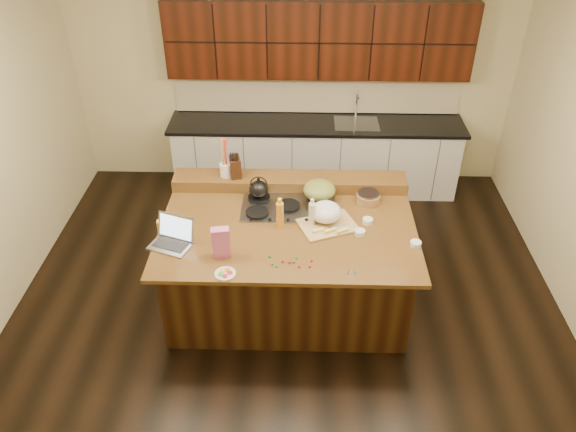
{
  "coord_description": "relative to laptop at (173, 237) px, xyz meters",
  "views": [
    {
      "loc": [
        0.12,
        -4.25,
        4.02
      ],
      "look_at": [
        0.0,
        0.05,
        1.0
      ],
      "focal_mm": 35.0,
      "sensor_mm": 36.0,
      "label": 1
    }
  ],
  "objects": [
    {
      "name": "gumdrop_8",
      "position": [
        1.24,
        -0.23,
        -0.06
      ],
      "size": [
        0.02,
        0.02,
        0.02
      ],
      "primitive_type": "ellipsoid",
      "color": "red",
      "rests_on": "island"
    },
    {
      "name": "gumdrop_6",
      "position": [
        0.99,
        -0.25,
        -0.06
      ],
      "size": [
        0.02,
        0.02,
        0.02
      ],
      "primitive_type": "ellipsoid",
      "color": "red",
      "rests_on": "island"
    },
    {
      "name": "island",
      "position": [
        1.02,
        0.29,
        -0.52
      ],
      "size": [
        2.4,
        1.6,
        0.92
      ],
      "color": "black",
      "rests_on": "ground"
    },
    {
      "name": "back_ledge",
      "position": [
        1.02,
        0.99,
        -0.01
      ],
      "size": [
        2.4,
        0.3,
        0.12
      ],
      "primitive_type": "cube",
      "color": "black",
      "rests_on": "island"
    },
    {
      "name": "gumdrop_0",
      "position": [
        1.05,
        -0.26,
        -0.06
      ],
      "size": [
        0.02,
        0.02,
        0.02
      ],
      "primitive_type": "ellipsoid",
      "color": "red",
      "rests_on": "island"
    },
    {
      "name": "gumdrop_4",
      "position": [
        1.14,
        -0.31,
        -0.06
      ],
      "size": [
        0.02,
        0.02,
        0.02
      ],
      "primitive_type": "ellipsoid",
      "color": "red",
      "rests_on": "island"
    },
    {
      "name": "back_counter",
      "position": [
        1.32,
        2.51,
        -0.0
      ],
      "size": [
        3.7,
        0.66,
        2.4
      ],
      "color": "silver",
      "rests_on": "ground"
    },
    {
      "name": "candy_plate",
      "position": [
        0.51,
        -0.41,
        -0.06
      ],
      "size": [
        0.23,
        0.23,
        0.01
      ],
      "primitive_type": "cylinder",
      "rotation": [
        0.0,
        0.0,
        0.33
      ],
      "color": "white",
      "rests_on": "island"
    },
    {
      "name": "gumdrop_9",
      "position": [
        0.94,
        -0.31,
        -0.06
      ],
      "size": [
        0.02,
        0.02,
        0.02
      ],
      "primitive_type": "ellipsoid",
      "color": "#198C26",
      "rests_on": "island"
    },
    {
      "name": "oil_bottle",
      "position": [
        0.95,
        0.26,
        0.07
      ],
      "size": [
        0.09,
        0.09,
        0.27
      ],
      "primitive_type": "cylinder",
      "rotation": [
        0.0,
        0.0,
        -0.34
      ],
      "color": "orange",
      "rests_on": "island"
    },
    {
      "name": "gumdrop_1",
      "position": [
        1.09,
        -0.25,
        -0.06
      ],
      "size": [
        0.02,
        0.02,
        0.02
      ],
      "primitive_type": "ellipsoid",
      "color": "#198C26",
      "rests_on": "island"
    },
    {
      "name": "pink_bag",
      "position": [
        0.46,
        -0.17,
        0.08
      ],
      "size": [
        0.17,
        0.11,
        0.29
      ],
      "primitive_type": "cube",
      "rotation": [
        0.0,
        0.0,
        0.18
      ],
      "color": "#D5649B",
      "rests_on": "island"
    },
    {
      "name": "utensil_crock",
      "position": [
        0.36,
        0.99,
        0.12
      ],
      "size": [
        0.13,
        0.13,
        0.14
      ],
      "primitive_type": "cylinder",
      "rotation": [
        0.0,
        0.0,
        -0.05
      ],
      "color": "white",
      "rests_on": "back_ledge"
    },
    {
      "name": "gumdrop_5",
      "position": [
        1.11,
        -0.19,
        -0.06
      ],
      "size": [
        0.02,
        0.02,
        0.02
      ],
      "primitive_type": "ellipsoid",
      "color": "#198C26",
      "rests_on": "island"
    },
    {
      "name": "strainer_bowl",
      "position": [
        1.81,
        0.72,
        -0.02
      ],
      "size": [
        0.24,
        0.24,
        0.09
      ],
      "primitive_type": "cylinder",
      "rotation": [
        0.0,
        0.0,
        -0.0
      ],
      "color": "#996B3F",
      "rests_on": "island"
    },
    {
      "name": "laptop",
      "position": [
        0.0,
        0.0,
        0.0
      ],
      "size": [
        0.43,
        0.39,
        0.25
      ],
      "rotation": [
        0.0,
        0.0,
        -0.35
      ],
      "color": "#B7B7BC",
      "rests_on": "island"
    },
    {
      "name": "vinegar_bottle",
      "position": [
        1.24,
        0.29,
        0.06
      ],
      "size": [
        0.08,
        0.08,
        0.25
      ],
      "primitive_type": "cylinder",
      "rotation": [
        0.0,
        0.0,
        0.3
      ],
      "color": "silver",
      "rests_on": "island"
    },
    {
      "name": "gumdrop_2",
      "position": [
        1.22,
        -0.31,
        -0.06
      ],
      "size": [
        0.02,
        0.02,
        0.02
      ],
      "primitive_type": "ellipsoid",
      "color": "red",
      "rests_on": "island"
    },
    {
      "name": "kettle",
      "position": [
        0.72,
        0.72,
        0.06
      ],
      "size": [
        0.25,
        0.25,
        0.17
      ],
      "primitive_type": "ellipsoid",
      "rotation": [
        0.0,
        0.0,
        0.39
      ],
      "color": "black",
      "rests_on": "cooktop"
    },
    {
      "name": "cooktop",
      "position": [
        1.02,
        0.59,
        -0.05
      ],
      "size": [
        0.92,
        0.52,
        0.05
      ],
      "color": "gray",
      "rests_on": "island"
    },
    {
      "name": "green_bowl",
      "position": [
        1.32,
        0.72,
        0.07
      ],
      "size": [
        0.37,
        0.37,
        0.18
      ],
      "primitive_type": "ellipsoid",
      "rotation": [
        0.0,
        0.0,
        -0.18
      ],
      "color": "olive",
      "rests_on": "cooktop"
    },
    {
      "name": "room",
      "position": [
        1.02,
        0.29,
        0.36
      ],
      "size": [
        5.52,
        5.02,
        2.72
      ],
      "color": "black",
      "rests_on": "ground"
    },
    {
      "name": "gumdrop_7",
      "position": [
        0.9,
        -0.28,
        -0.06
      ],
      "size": [
        0.02,
        0.02,
        0.02
      ],
      "primitive_type": "ellipsoid",
      "color": "#198C26",
      "rests_on": "island"
    },
    {
      "name": "gumdrop_3",
      "position": [
        0.87,
        -0.18,
        -0.06
      ],
      "size": [
        0.02,
        0.02,
        0.02
      ],
      "primitive_type": "ellipsoid",
      "color": "#198C26",
      "rests_on": "island"
    },
    {
      "name": "package_box",
      "position": [
        -0.13,
        0.16,
        -0.0
      ],
      "size": [
        0.1,
        0.07,
        0.12
      ],
      "primitive_type": "cube",
      "rotation": [
        0.0,
        0.0,
        0.13
      ],
      "color": "gold",
      "rests_on": "island"
    },
    {
      "name": "ramekin_b",
      "position": [
        1.68,
        0.17,
        -0.04
      ],
      "size": [
        0.11,
        0.11,
        0.04
      ],
      "primitive_type": "cylinder",
      "rotation": [
        0.0,
        0.0,
        0.09
      ],
      "color": "white",
      "rests_on": "island"
    },
    {
      "name": "ramekin_a",
      "position": [
        2.17,
        0.02,
        -0.04
      ],
      "size": [
        0.1,
        0.1,
        0.04
      ],
      "primitive_type": "cylinder",
      "rotation": [
        0.0,
        0.0,
        0.03
      ],
      "color": "white",
      "rests_on": "island"
    },
    {
      "name": "wooden_tray",
      "position": [
        1.38,
        0.34,
        0.03
      ],
      "size": [
        0.61,
        0.53,
        0.21
      ],
      "rotation": [
        0.0,
        0.0,
        0.39
      ],
      "color": "tan",
      "rests_on": "island"
    },
    {
      "name": "ramekin_c",
      "position": [
        1.77,
        0.36,
        -0.04
      ],
      "size": [
        0.13,
        0.13,
        0.04
      ],
      "primitive_type": "cylinder",
      "rotation": [
        0.0,
        0.0,
        -0.31
      ],
      "color": "white",
      "rests_on": "island"
    },
    {
      "name": "knife_block",
      "position": [
        0.46,
        0.99,
        0.16
      ],
      "size": [
        0.14,
        0.19,
        0.21
      ],
      "primitive_type": "cube",
      "rotation": [
        0.0,
        0.0,
        0.24
      ],
      "color": "black",
      "rests_on": "back_ledge"
    },
    {
      "name": "kitchen_timer",
      "position": [
        1.58,
        -0.37,
        -0.03
      ],
      "size": [
        0.09,
        0.09,
        0.07
      ],
      "primitive_type": "cone",
      "rotation": [
        0.0,
        0.0,
        0.17
      ],
      "color": "silver",
      "rests_on": "island"
    }
  ]
}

